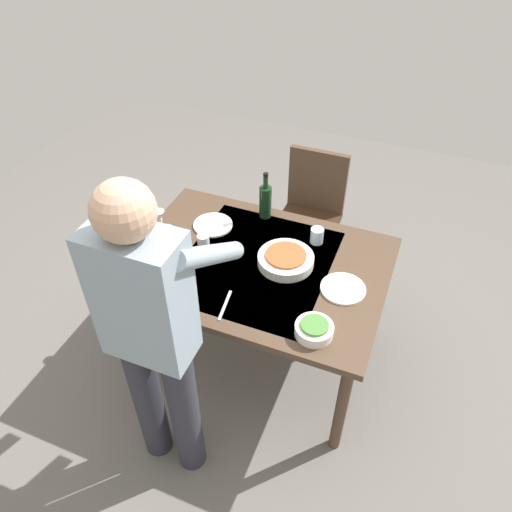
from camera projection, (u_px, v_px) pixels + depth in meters
name	position (u px, v px, depth m)	size (l,w,h in m)	color
ground_plane	(256.00, 350.00, 3.13)	(6.00, 6.00, 0.00)	#66605B
dining_table	(256.00, 273.00, 2.68)	(1.39, 1.00, 0.75)	#4C3828
chair_near	(311.00, 208.00, 3.37)	(0.40, 0.40, 0.91)	#352114
person_server	(153.00, 331.00, 2.00)	(0.42, 0.61, 1.69)	#2D2D38
wine_bottle	(265.00, 201.00, 2.88)	(0.07, 0.07, 0.30)	black
wine_glass_left	(159.00, 218.00, 2.76)	(0.07, 0.07, 0.15)	white
water_cup_near_left	(317.00, 236.00, 2.74)	(0.07, 0.07, 0.09)	silver
water_cup_near_right	(204.00, 242.00, 2.69)	(0.07, 0.07, 0.10)	silver
serving_bowl_pasta	(286.00, 259.00, 2.61)	(0.30, 0.30, 0.07)	white
side_bowl_salad	(314.00, 329.00, 2.25)	(0.18, 0.18, 0.07)	white
dinner_plate_near	(343.00, 289.00, 2.48)	(0.23, 0.23, 0.01)	white
dinner_plate_far	(213.00, 225.00, 2.87)	(0.23, 0.23, 0.01)	white
table_knife	(225.00, 305.00, 2.40)	(0.01, 0.20, 0.01)	silver
table_fork	(187.00, 277.00, 2.55)	(0.01, 0.18, 0.01)	silver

